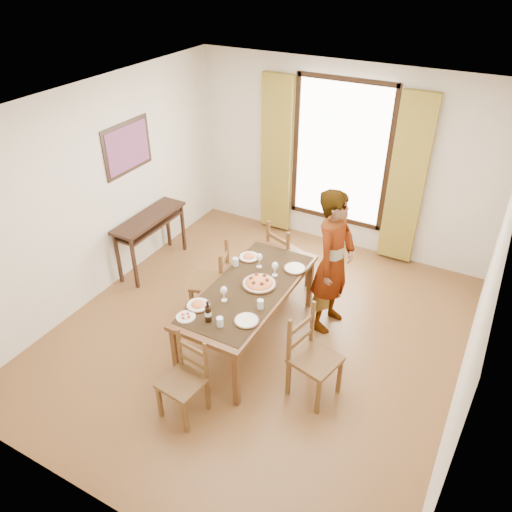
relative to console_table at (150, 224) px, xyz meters
The scene contains 22 objects.
ground 2.22m from the console_table, 16.47° to the right, with size 5.00×5.00×0.00m, color #582C1B.
room_shell 2.25m from the console_table, 13.10° to the right, with size 4.60×5.10×2.74m.
console_table is the anchor object (origin of this frame).
dining_table 2.10m from the console_table, 20.04° to the right, with size 0.86×1.96×0.76m.
chair_west 1.44m from the console_table, 20.55° to the right, with size 0.56×0.56×0.98m.
chair_north 1.96m from the console_table, 13.05° to the left, with size 0.57×0.57×0.99m.
chair_south 2.77m from the console_table, 45.06° to the right, with size 0.43×0.43×0.88m.
chair_east 3.15m from the console_table, 20.95° to the right, with size 0.53×0.53×0.99m.
man 2.69m from the console_table, ahead, with size 0.49×0.69×1.79m, color #9C9FA5.
plate_sw 2.10m from the console_table, 37.21° to the right, with size 0.27×0.27×0.05m, color silver, non-canonical shape.
plate_se 2.56m from the console_table, 28.96° to the right, with size 0.27×0.27×0.05m, color silver, non-canonical shape.
plate_nw 1.70m from the console_table, ahead, with size 0.27×0.27×0.05m, color silver, non-canonical shape.
plate_ne 2.28m from the console_table, ahead, with size 0.27×0.27×0.05m, color silver, non-canonical shape.
pasta_platter 2.15m from the console_table, 16.91° to the right, with size 0.40×0.40×0.10m, color #B12D16, non-canonical shape.
caprese_plate 2.23m from the console_table, 41.74° to the right, with size 0.20×0.20×0.04m, color silver, non-canonical shape.
wine_glass_a 2.15m from the console_table, 29.55° to the right, with size 0.08×0.08×0.18m, color white, non-canonical shape.
wine_glass_b 2.17m from the console_table, 10.12° to the right, with size 0.08×0.08×0.18m, color white, non-canonical shape.
wine_glass_c 1.92m from the console_table, ahead, with size 0.08×0.08×0.18m, color white, non-canonical shape.
tumbler_a 2.47m from the console_table, 23.47° to the right, with size 0.07×0.07×0.10m, color silver.
tumbler_b 1.68m from the console_table, 14.34° to the right, with size 0.07×0.07×0.10m, color silver.
tumbler_c 2.49m from the console_table, 34.92° to the right, with size 0.07×0.07×0.10m, color silver.
wine_bottle 2.38m from the console_table, 36.78° to the right, with size 0.07×0.07×0.25m, color black, non-canonical shape.
Camera 1 is at (2.15, -4.01, 4.05)m, focal length 35.00 mm.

